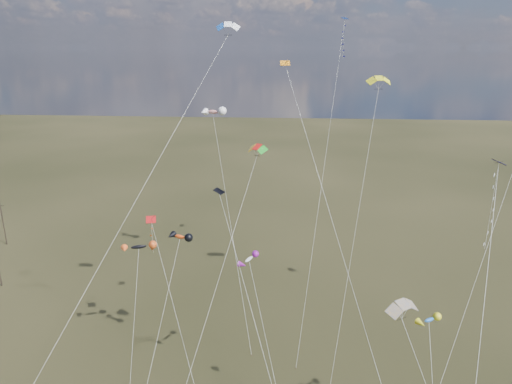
# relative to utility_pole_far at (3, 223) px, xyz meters

# --- Properties ---
(utility_pole_far) EXTENTS (1.40, 0.20, 8.00)m
(utility_pole_far) POSITION_rel_utility_pole_far_xyz_m (0.00, 0.00, 0.00)
(utility_pole_far) COLOR black
(utility_pole_far) RESTS_ON ground
(diamond_navy_tall) EXTENTS (5.94, 21.85, 36.69)m
(diamond_navy_tall) POSITION_rel_utility_pole_far_xyz_m (55.43, -9.07, 27.48)
(diamond_navy_tall) COLOR navy
(diamond_navy_tall) RESTS_ON ground
(diamond_black_mid) EXTENTS (8.57, 13.52, 20.41)m
(diamond_black_mid) POSITION_rel_utility_pole_far_xyz_m (44.94, -33.17, 10.79)
(diamond_black_mid) COLOR black
(diamond_black_mid) RESTS_ON ground
(diamond_red_low) EXTENTS (7.52, 10.59, 15.91)m
(diamond_red_low) POSITION_rel_utility_pole_far_xyz_m (35.24, -26.47, 9.08)
(diamond_red_low) COLOR #B31314
(diamond_red_low) RESTS_ON ground
(diamond_navy_right) EXTENTS (7.79, 20.85, 26.66)m
(diamond_navy_right) POSITION_rel_utility_pole_far_xyz_m (61.22, -44.00, 18.32)
(diamond_navy_right) COLOR #0E0C4F
(diamond_navy_right) RESTS_ON ground
(diamond_orange_center) EXTENTS (11.54, 20.34, 31.86)m
(diamond_orange_center) POSITION_rel_utility_pole_far_xyz_m (52.31, -34.46, 17.32)
(diamond_orange_center) COLOR orange
(diamond_orange_center) RESTS_ON ground
(parafoil_yellow) EXTENTS (6.90, 17.14, 30.36)m
(parafoil_yellow) POSITION_rel_utility_pole_far_xyz_m (59.13, -16.24, 25.48)
(parafoil_yellow) COLOR yellow
(parafoil_yellow) RESTS_ON ground
(parafoil_blue_white) EXTENTS (18.20, 25.95, 35.65)m
(parafoil_blue_white) POSITION_rel_utility_pole_far_xyz_m (43.07, -24.65, 30.67)
(parafoil_blue_white) COLOR blue
(parafoil_blue_white) RESTS_ON ground
(parafoil_striped) EXTENTS (7.29, 8.88, 16.07)m
(parafoil_striped) POSITION_rel_utility_pole_far_xyz_m (57.74, -40.52, 11.31)
(parafoil_striped) COLOR yellow
(parafoil_striped) RESTS_ON ground
(parafoil_tricolor) EXTENTS (8.23, 13.14, 25.39)m
(parafoil_tricolor) POSITION_rel_utility_pole_far_xyz_m (46.49, -32.11, 20.56)
(parafoil_tricolor) COLOR yellow
(parafoil_tricolor) RESTS_ON ground
(novelty_black_orange) EXTENTS (3.39, 8.23, 13.22)m
(novelty_black_orange) POSITION_rel_utility_pole_far_xyz_m (33.53, -26.61, 8.64)
(novelty_black_orange) COLOR black
(novelty_black_orange) RESTS_ON ground
(novelty_orange_black) EXTENTS (3.92, 9.17, 15.44)m
(novelty_orange_black) POSITION_rel_utility_pole_far_xyz_m (38.55, -28.62, 10.80)
(novelty_orange_black) COLOR #EA4915
(novelty_orange_black) RESTS_ON ground
(novelty_white_purple) EXTENTS (4.94, 8.16, 14.55)m
(novelty_white_purple) POSITION_rel_utility_pole_far_xyz_m (45.82, -31.57, 10.02)
(novelty_white_purple) COLOR silver
(novelty_white_purple) RESTS_ON ground
(novelty_redwhite_stripe) EXTENTS (8.83, 20.95, 25.24)m
(novelty_redwhite_stripe) POSITION_rel_utility_pole_far_xyz_m (38.51, -7.09, 20.34)
(novelty_redwhite_stripe) COLOR red
(novelty_redwhite_stripe) RESTS_ON ground
(novelty_blue_yellow) EXTENTS (2.04, 11.46, 12.44)m
(novelty_blue_yellow) POSITION_rel_utility_pole_far_xyz_m (60.86, -37.09, 7.86)
(novelty_blue_yellow) COLOR blue
(novelty_blue_yellow) RESTS_ON ground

